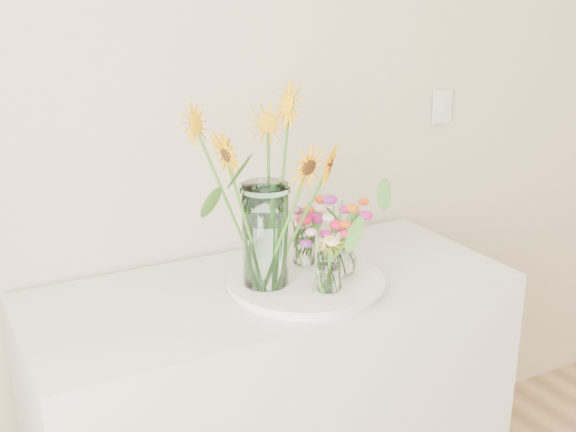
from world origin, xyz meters
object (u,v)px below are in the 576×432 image
Objects in this scene: mason_jar at (265,235)px; small_vase_c at (304,247)px; small_vase_b at (340,251)px; counter at (273,419)px; tray at (306,284)px; small_vase_a at (329,273)px.

mason_jar reaches higher than small_vase_c.
small_vase_b is (0.22, -0.03, -0.08)m from mason_jar.
counter is 0.63m from mason_jar.
tray is 1.45× the size of mason_jar.
tray is 0.20m from mason_jar.
small_vase_c is (0.17, 0.08, -0.09)m from mason_jar.
tray is (0.07, -0.07, 0.46)m from counter.
mason_jar is (-0.11, 0.02, 0.16)m from tray.
tray is 2.98× the size of small_vase_b.
tray is at bearing 174.84° from small_vase_b.
small_vase_a is 0.13m from small_vase_b.
mason_jar is (-0.04, -0.05, 0.62)m from counter.
counter is 12.37× the size of small_vase_c.
counter is at bearing 48.06° from mason_jar.
counter is 12.70× the size of small_vase_a.
mason_jar reaches higher than counter.
tray is 0.14m from small_vase_b.
mason_jar is 0.24m from small_vase_b.
mason_jar reaches higher than tray.
small_vase_b is (0.11, -0.01, 0.08)m from tray.
small_vase_c is at bearing 15.48° from counter.
tray is 3.86× the size of small_vase_a.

